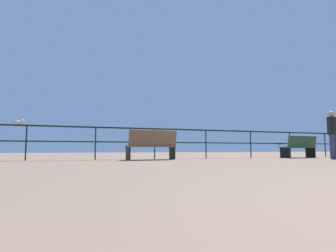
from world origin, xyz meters
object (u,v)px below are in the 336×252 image
(seagull_on_rail, at_px, (19,122))
(bench_near_right, at_px, (300,146))
(bench_near_left, at_px, (152,144))
(person_at_railing, at_px, (332,131))

(seagull_on_rail, bearing_deg, bench_near_right, -3.82)
(bench_near_left, height_order, person_at_railing, person_at_railing)
(bench_near_right, relative_size, seagull_on_rail, 4.48)
(person_at_railing, distance_m, seagull_on_rail, 10.90)
(bench_near_left, relative_size, seagull_on_rail, 4.63)
(bench_near_right, xyz_separation_m, person_at_railing, (0.26, -1.31, 0.53))
(bench_near_left, height_order, bench_near_right, bench_near_left)
(bench_near_left, distance_m, seagull_on_rail, 4.20)
(person_at_railing, height_order, seagull_on_rail, person_at_railing)
(bench_near_left, bearing_deg, seagull_on_rail, 170.28)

